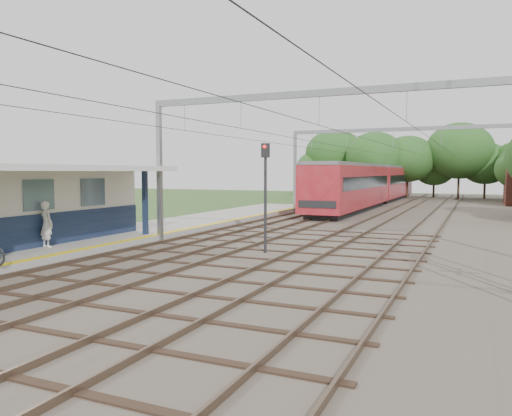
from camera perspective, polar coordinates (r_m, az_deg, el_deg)
The scene contains 9 objects.
ballast_bed at distance 36.28m, azimuth 15.24°, elevation -1.46°, with size 18.00×90.00×0.10m, color #473D33.
platform at distance 26.22m, azimuth -16.62°, elevation -3.33°, with size 5.00×52.00×0.35m, color gray.
yellow_stripe at distance 24.80m, azimuth -12.67°, elevation -3.26°, with size 0.45×52.00×0.01m, color yellow.
rail_tracks at distance 36.73m, azimuth 11.39°, elevation -1.13°, with size 11.80×88.00×0.15m.
catenary_system at distance 31.63m, azimuth 13.00°, elevation 7.68°, with size 17.22×88.00×7.00m.
tree_band at distance 63.08m, azimuth 18.99°, elevation 5.22°, with size 31.72×30.88×8.82m.
person at distance 22.65m, azimuth -22.83°, elevation -1.73°, with size 0.71×0.46×1.94m, color silver.
train at distance 53.28m, azimuth 13.25°, elevation 2.76°, with size 3.17×39.43×4.14m.
signal_post at distance 20.86m, azimuth 1.08°, elevation 2.87°, with size 0.32×0.27×4.70m.
Camera 1 is at (9.49, -5.69, 3.52)m, focal length 35.00 mm.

